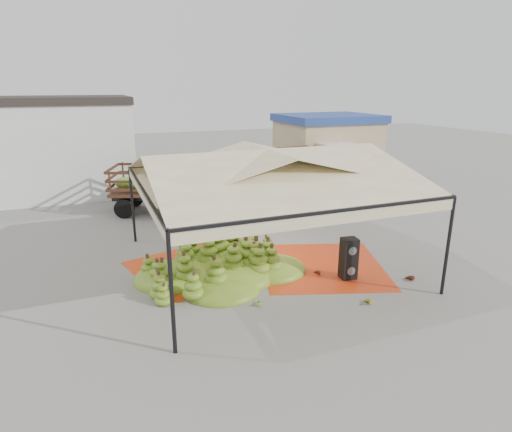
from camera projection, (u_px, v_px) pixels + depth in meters
name	position (u px, v px, depth m)	size (l,w,h in m)	color
ground	(266.00, 264.00, 14.95)	(90.00, 90.00, 0.00)	slate
canopy_tent	(267.00, 171.00, 13.98)	(8.10, 8.10, 4.00)	black
building_tan	(327.00, 145.00, 29.41)	(6.30, 5.30, 4.10)	tan
tarp_left	(197.00, 267.00, 14.67)	(4.01, 3.82, 0.01)	red
tarp_right	(323.00, 266.00, 14.78)	(3.99, 4.19, 0.01)	red
banana_heap	(226.00, 257.00, 13.88)	(5.88, 4.83, 1.26)	#4D7017
hand_yellow_a	(366.00, 301.00, 12.16)	(0.45, 0.37, 0.21)	gold
hand_yellow_b	(269.00, 277.00, 13.66)	(0.43, 0.35, 0.20)	#AE8B22
hand_red_a	(316.00, 272.00, 14.07)	(0.38, 0.31, 0.17)	#5E1815
hand_red_b	(409.00, 278.00, 13.61)	(0.46, 0.38, 0.21)	#592114
hand_green	(256.00, 302.00, 12.10)	(0.40, 0.33, 0.18)	#41851B
hanging_bunches	(275.00, 204.00, 12.64)	(1.74, 0.24, 0.20)	#3F7718
speaker_stack	(349.00, 259.00, 13.64)	(0.54, 0.48, 1.36)	black
banana_leaves	(227.00, 258.00, 15.44)	(0.96, 1.36, 3.70)	#26691C
vendor	(259.00, 200.00, 20.10)	(0.59, 0.38, 1.60)	gray
truck_left	(189.00, 183.00, 20.79)	(7.14, 4.43, 2.32)	#492A18
truck_right	(308.00, 164.00, 24.88)	(7.79, 3.62, 2.57)	#482B18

